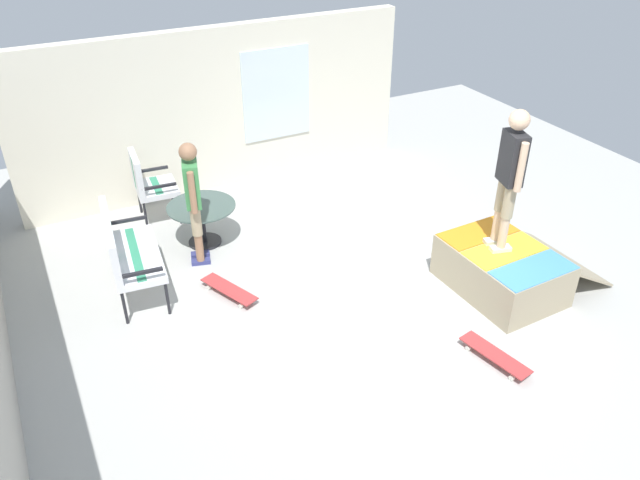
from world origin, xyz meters
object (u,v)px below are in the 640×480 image
patio_chair_near_house (147,181)px  person_skater (510,171)px  patio_bench (124,249)px  skateboard_by_bench (229,290)px  patio_table (202,217)px  skateboard_spare (495,355)px  person_watching (193,195)px  skate_ramp (503,269)px

patio_chair_near_house → person_skater: 4.85m
patio_bench → skateboard_by_bench: patio_bench is taller
patio_bench → patio_table: patio_bench is taller
skateboard_spare → patio_bench: bearing=45.8°
person_watching → person_skater: person_skater is taller
patio_bench → person_skater: size_ratio=0.78×
person_watching → person_skater: bearing=-126.3°
skateboard_by_bench → skateboard_spare: bearing=-139.1°
patio_chair_near_house → skateboard_spare: size_ratio=1.24×
patio_bench → person_watching: 1.05m
patio_table → person_watching: (-0.37, 0.18, 0.53)m
skate_ramp → skateboard_by_bench: skate_ramp is taller
person_skater → skateboard_by_bench: 3.48m
patio_table → skateboard_spare: (-3.61, -1.90, -0.32)m
skateboard_by_bench → skateboard_spare: (-2.34, -2.03, 0.00)m
skate_ramp → patio_bench: size_ratio=1.36×
skate_ramp → skateboard_by_bench: (1.38, 2.97, -0.19)m
patio_table → person_watching: 0.68m
skate_ramp → patio_bench: 4.46m
person_watching → patio_table: bearing=-26.5°
patio_bench → patio_chair_near_house: size_ratio=1.28×
patio_chair_near_house → patio_table: (-0.95, -0.46, -0.21)m
patio_table → skateboard_spare: size_ratio=1.09×
skate_ramp → person_watching: size_ratio=1.09×
skateboard_by_bench → skateboard_spare: same height
patio_chair_near_house → person_watching: size_ratio=0.63×
patio_bench → skateboard_by_bench: 1.30m
patio_table → skateboard_by_bench: size_ratio=1.10×
patio_bench → person_skater: bearing=-115.8°
person_skater → patio_table: bearing=47.5°
skate_ramp → patio_bench: patio_bench is taller
skate_ramp → skateboard_spare: size_ratio=2.15×
skate_ramp → person_watching: bearing=53.0°
patio_bench → patio_chair_near_house: bearing=-22.9°
skate_ramp → skateboard_by_bench: 3.28m
skate_ramp → patio_table: bearing=47.0°
skate_ramp → patio_table: size_ratio=1.97×
patio_bench → person_watching: (0.29, -0.95, 0.32)m
patio_table → skateboard_by_bench: (-1.27, 0.13, -0.32)m
patio_bench → person_watching: size_ratio=0.80×
person_skater → skateboard_by_bench: bearing=66.2°
patio_chair_near_house → skateboard_by_bench: patio_chair_near_house is taller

